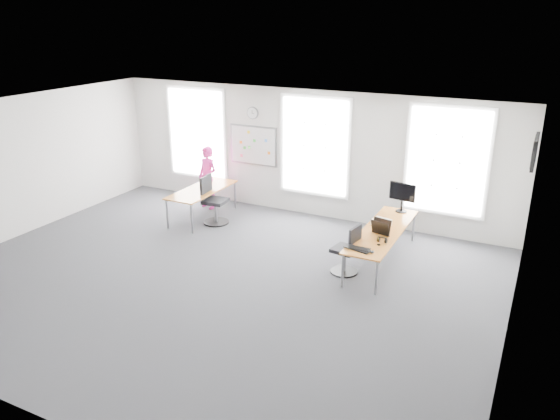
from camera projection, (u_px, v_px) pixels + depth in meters
The scene contains 24 objects.
floor at pixel (213, 280), 10.04m from camera, with size 10.00×10.00×0.00m, color #2D2E32.
ceiling at pixel (206, 117), 9.02m from camera, with size 10.00×10.00×0.00m, color silver.
wall_back at pixel (304, 153), 12.89m from camera, with size 10.00×10.00×0.00m, color silver.
wall_front at pixel (14, 306), 6.17m from camera, with size 10.00×10.00×0.00m, color silver.
wall_left at pixel (13, 168), 11.63m from camera, with size 10.00×10.00×0.00m, color silver.
wall_right at pixel (518, 256), 7.43m from camera, with size 10.00×10.00×0.00m, color silver.
window_left at pixel (197, 133), 14.06m from camera, with size 1.60×0.06×2.20m, color white.
window_mid at pixel (315, 146), 12.67m from camera, with size 1.60×0.06×2.20m, color white.
window_right at pixel (447, 161), 11.41m from camera, with size 1.60×0.06×2.20m, color white.
desk_right at pixel (382, 232), 10.54m from camera, with size 0.74×2.77×0.67m.
desk_left at pixel (202, 191), 12.85m from camera, with size 0.79×1.98×0.72m.
chair_right at pixel (347, 252), 10.15m from camera, with size 0.52×0.52×0.97m.
chair_left at pixel (213, 203), 12.61m from camera, with size 0.59×0.59×1.11m.
person at pixel (208, 178), 13.50m from camera, with size 0.57×0.37×1.56m, color #DC2791.
whiteboard at pixel (253, 145), 13.42m from camera, with size 1.20×0.03×0.90m, color white.
wall_clock at pixel (253, 113), 13.15m from camera, with size 0.30×0.30×0.04m, color gray.
tv at pixel (535, 152), 9.70m from camera, with size 0.06×0.90×0.55m, color black.
keyboard at pixel (357, 249), 9.66m from camera, with size 0.48×0.17×0.02m, color black.
mouse at pixel (372, 252), 9.52m from camera, with size 0.07×0.11×0.04m, color black.
lens_cap at pixel (379, 245), 9.85m from camera, with size 0.07×0.07×0.01m, color black.
headphones at pixel (382, 240), 9.95m from camera, with size 0.18×0.10×0.10m.
laptop_sleeve at pixel (381, 227), 10.27m from camera, with size 0.38×0.27×0.30m.
paper_stack at pixel (381, 222), 10.76m from camera, with size 0.35×0.26×0.12m, color beige.
monitor at pixel (402, 195), 11.36m from camera, with size 0.57×0.23×0.64m.
Camera 1 is at (5.12, -7.51, 4.63)m, focal length 35.00 mm.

